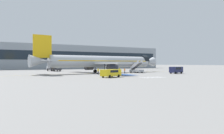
% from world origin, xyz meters
% --- Properties ---
extents(ground_plane, '(600.00, 600.00, 0.00)m').
position_xyz_m(ground_plane, '(0.00, 0.00, 0.00)').
color(ground_plane, gray).
extents(apron_leadline_yellow, '(79.43, 7.42, 0.01)m').
position_xyz_m(apron_leadline_yellow, '(-0.92, 0.06, 0.00)').
color(apron_leadline_yellow, gold).
rests_on(apron_leadline_yellow, ground_plane).
extents(apron_stand_patch_blue, '(4.38, 10.45, 0.01)m').
position_xyz_m(apron_stand_patch_blue, '(-0.92, -10.41, 0.00)').
color(apron_stand_patch_blue, '#2856A8').
rests_on(apron_stand_patch_blue, ground_plane).
extents(apron_walkway_bar_0, '(0.44, 3.60, 0.01)m').
position_xyz_m(apron_walkway_bar_0, '(-3.92, -24.30, 0.00)').
color(apron_walkway_bar_0, silver).
rests_on(apron_walkway_bar_0, ground_plane).
extents(apron_walkway_bar_1, '(0.44, 3.60, 0.01)m').
position_xyz_m(apron_walkway_bar_1, '(-2.72, -24.30, 0.00)').
color(apron_walkway_bar_1, silver).
rests_on(apron_walkway_bar_1, ground_plane).
extents(apron_walkway_bar_2, '(0.44, 3.60, 0.01)m').
position_xyz_m(apron_walkway_bar_2, '(-1.52, -24.30, 0.00)').
color(apron_walkway_bar_2, silver).
rests_on(apron_walkway_bar_2, ground_plane).
extents(apron_walkway_bar_3, '(0.44, 3.60, 0.01)m').
position_xyz_m(apron_walkway_bar_3, '(-0.32, -24.30, 0.00)').
color(apron_walkway_bar_3, silver).
rests_on(apron_walkway_bar_3, ground_plane).
extents(apron_walkway_bar_4, '(0.44, 3.60, 0.01)m').
position_xyz_m(apron_walkway_bar_4, '(0.88, -24.30, 0.00)').
color(apron_walkway_bar_4, silver).
rests_on(apron_walkway_bar_4, ground_plane).
extents(airliner, '(45.12, 33.74, 10.78)m').
position_xyz_m(airliner, '(-1.60, 0.00, 3.68)').
color(airliner, '#B7BCC4').
rests_on(airliner, ground_plane).
extents(boarding_stairs_forward, '(2.63, 5.38, 4.16)m').
position_xyz_m(boarding_stairs_forward, '(9.26, -3.36, 1.01)').
color(boarding_stairs_forward, '#ADB2BA').
rests_on(boarding_stairs_forward, ground_plane).
extents(fuel_tanker, '(3.57, 10.56, 3.64)m').
position_xyz_m(fuel_tanker, '(-10.52, 25.37, 1.85)').
color(fuel_tanker, '#38383D').
rests_on(fuel_tanker, ground_plane).
extents(service_van_0, '(5.32, 3.61, 1.78)m').
position_xyz_m(service_van_0, '(-9.54, -19.83, 1.09)').
color(service_van_0, yellow).
rests_on(service_van_0, ground_plane).
extents(service_van_1, '(4.31, 2.12, 2.08)m').
position_xyz_m(service_van_1, '(16.30, -14.08, 1.25)').
color(service_van_1, '#1E234C').
rests_on(service_van_1, ground_plane).
extents(ground_crew_0, '(0.44, 0.25, 1.84)m').
position_xyz_m(ground_crew_0, '(-6.61, -7.26, 1.07)').
color(ground_crew_0, black).
rests_on(ground_crew_0, ground_plane).
extents(ground_crew_1, '(0.28, 0.45, 1.63)m').
position_xyz_m(ground_crew_1, '(3.36, -5.41, 0.93)').
color(ground_crew_1, '#191E38').
rests_on(ground_crew_1, ground_plane).
extents(ground_crew_2, '(0.24, 0.44, 1.84)m').
position_xyz_m(ground_crew_2, '(2.91, -2.90, 1.07)').
color(ground_crew_2, '#191E38').
rests_on(ground_crew_2, ground_plane).
extents(terminal_building, '(127.30, 12.10, 13.31)m').
position_xyz_m(terminal_building, '(3.05, 59.62, 6.66)').
color(terminal_building, '#89939E').
rests_on(terminal_building, ground_plane).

